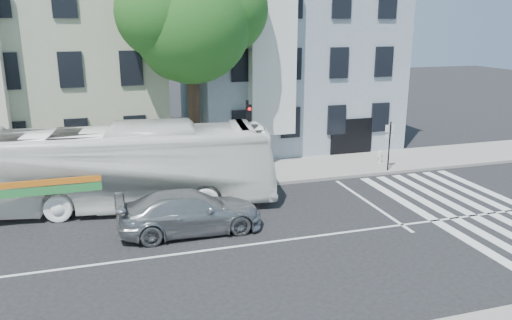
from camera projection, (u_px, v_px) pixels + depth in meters
name	position (u px, v px, depth m)	size (l,w,h in m)	color
ground	(240.00, 246.00, 17.49)	(120.00, 120.00, 0.00)	black
sidewalk_far	(198.00, 178.00, 24.84)	(80.00, 4.00, 0.15)	gray
building_left	(49.00, 60.00, 27.89)	(12.00, 10.00, 11.00)	#A2A88D
building_right	(284.00, 56.00, 31.80)	(12.00, 10.00, 11.00)	#86939F
street_tree	(192.00, 16.00, 23.46)	(7.30, 5.90, 11.10)	#2D2116
bus	(123.00, 167.00, 20.79)	(12.62, 2.95, 3.52)	white
sedan	(190.00, 212.00, 18.53)	(5.37, 2.18, 1.56)	#A3A5AA
hedge	(152.00, 181.00, 22.97)	(8.50, 0.84, 0.70)	#1E541B
traffic_signal	(248.00, 133.00, 22.80)	(0.43, 0.53, 4.18)	black
fire_hydrant	(380.00, 156.00, 27.22)	(0.39, 0.26, 0.69)	silver
far_sign_pole	(389.00, 140.00, 25.50)	(0.46, 0.17, 2.56)	black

